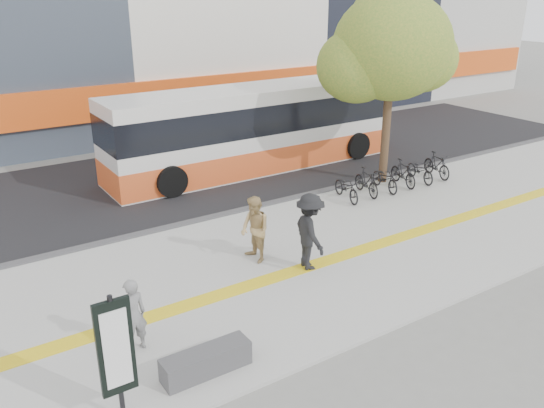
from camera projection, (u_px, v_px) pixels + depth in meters
ground at (289, 303)px, 12.13m from camera, size 120.00×120.00×0.00m
sidewalk at (253, 274)px, 13.28m from camera, size 40.00×7.00×0.08m
tactile_strip at (264, 281)px, 12.88m from camera, size 40.00×0.45×0.01m
street at (138, 186)px, 19.13m from camera, size 40.00×8.00×0.06m
curb at (189, 224)px, 16.00m from camera, size 40.00×0.25×0.14m
bench at (206, 361)px, 9.75m from camera, size 1.60×0.45×0.45m
signboard at (116, 350)px, 8.31m from camera, size 0.55×0.10×2.20m
street_tree at (389, 49)px, 17.91m from camera, size 4.40×3.80×6.31m
bus at (256, 130)px, 20.49m from camera, size 11.19×2.65×2.98m
bicycle_row at (394, 176)px, 18.65m from camera, size 4.89×1.58×0.88m
seated_woman at (132, 315)px, 10.19m from camera, size 0.54×0.36×1.46m
pedestrian_tan at (255, 230)px, 13.55m from camera, size 0.63×0.81×1.64m
pedestrian_dark at (310, 232)px, 13.15m from camera, size 0.93×1.33×1.87m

